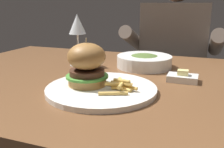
% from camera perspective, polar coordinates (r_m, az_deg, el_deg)
% --- Properties ---
extents(dining_table, '(1.42, 0.87, 0.74)m').
position_cam_1_polar(dining_table, '(0.84, 3.01, -6.48)').
color(dining_table, brown).
rests_on(dining_table, ground).
extents(main_plate, '(0.30, 0.30, 0.01)m').
position_cam_1_polar(main_plate, '(0.69, -2.45, -3.45)').
color(main_plate, white).
rests_on(main_plate, dining_table).
extents(burger_sandwich, '(0.12, 0.12, 0.13)m').
position_cam_1_polar(burger_sandwich, '(0.69, -5.78, 2.22)').
color(burger_sandwich, '#B78447').
rests_on(burger_sandwich, main_plate).
extents(fries_pile, '(0.11, 0.14, 0.03)m').
position_cam_1_polar(fries_pile, '(0.66, 1.78, -2.69)').
color(fries_pile, '#EABC5B').
rests_on(fries_pile, main_plate).
extents(wine_glass, '(0.07, 0.07, 0.20)m').
position_cam_1_polar(wine_glass, '(0.97, -7.92, 10.64)').
color(wine_glass, silver).
rests_on(wine_glass, dining_table).
extents(butter_dish, '(0.09, 0.06, 0.04)m').
position_cam_1_polar(butter_dish, '(0.81, 15.82, -0.78)').
color(butter_dish, white).
rests_on(butter_dish, dining_table).
extents(soup_bowl, '(0.21, 0.21, 0.05)m').
position_cam_1_polar(soup_bowl, '(0.96, 7.38, 3.01)').
color(soup_bowl, white).
rests_on(soup_bowl, dining_table).
extents(diner_person, '(0.51, 0.36, 1.18)m').
position_cam_1_polar(diner_person, '(1.51, 13.53, -0.46)').
color(diner_person, '#282833').
rests_on(diner_person, ground).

